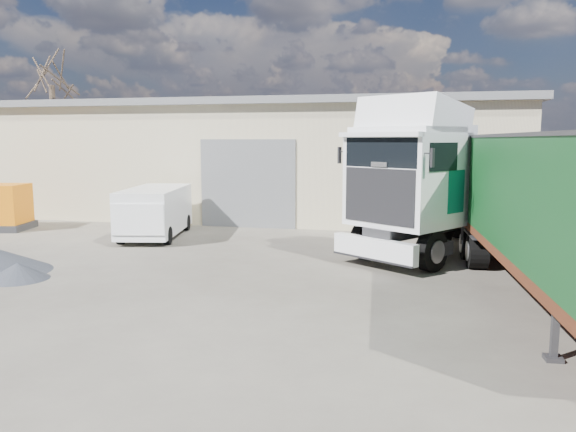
% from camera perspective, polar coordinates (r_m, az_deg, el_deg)
% --- Properties ---
extents(ground, '(120.00, 120.00, 0.00)m').
position_cam_1_polar(ground, '(13.30, -8.59, -7.95)').
color(ground, '#2A2722').
rests_on(ground, ground).
extents(warehouse, '(30.60, 12.60, 5.42)m').
position_cam_1_polar(warehouse, '(29.90, -8.06, 5.92)').
color(warehouse, '#C2BA95').
rests_on(warehouse, ground).
extents(bare_tree, '(4.00, 4.00, 9.60)m').
position_cam_1_polar(bare_tree, '(39.42, -22.95, 13.48)').
color(bare_tree, '#382B21').
rests_on(bare_tree, ground).
extents(tractor_unit, '(6.24, 7.32, 4.82)m').
position_cam_1_polar(tractor_unit, '(17.31, 13.72, 2.38)').
color(tractor_unit, black).
rests_on(tractor_unit, ground).
extents(box_trailer, '(3.17, 11.30, 3.71)m').
position_cam_1_polar(box_trailer, '(13.55, 25.01, 1.45)').
color(box_trailer, '#2D2D30').
rests_on(box_trailer, ground).
extents(panel_van, '(2.64, 4.71, 1.82)m').
position_cam_1_polar(panel_van, '(21.14, -13.46, 0.36)').
color(panel_van, black).
rests_on(panel_van, ground).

